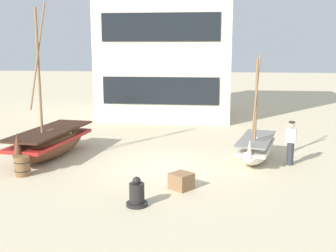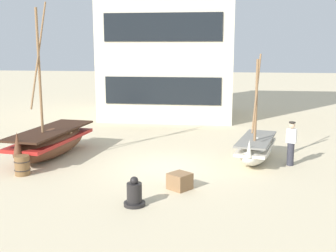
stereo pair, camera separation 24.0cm
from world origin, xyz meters
The scene contains 8 objects.
ground_plane centered at (0.00, 0.00, 0.00)m, with size 120.00×120.00×0.00m, color beige.
fishing_boat_near_left centered at (3.44, 1.38, 0.53)m, with size 1.89×3.61×4.19m.
fishing_boat_centre_large centered at (-4.84, 0.99, 0.64)m, with size 2.17×4.92×6.17m.
fisherman_by_hull centered at (4.70, 0.97, 0.83)m, with size 0.41×0.33×1.68m.
capstan_winch centered at (-0.31, -3.87, 0.33)m, with size 0.62×0.62×0.86m.
wooden_barrel centered at (-4.83, -1.56, 0.35)m, with size 0.56×0.56×0.70m.
cargo_crate centered at (0.82, -2.29, 0.26)m, with size 0.62×0.62×0.52m, color olive.
harbor_building_main centered at (-1.37, 12.18, 5.51)m, with size 8.31×7.00×11.00m.
Camera 1 is at (1.91, -15.00, 4.46)m, focal length 44.88 mm.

